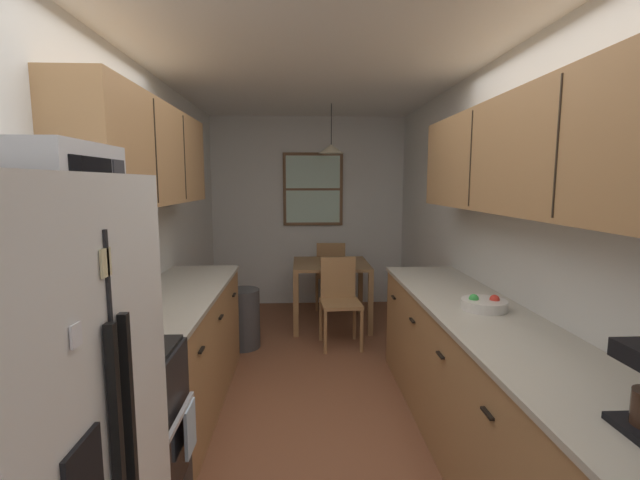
# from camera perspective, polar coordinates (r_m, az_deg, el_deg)

# --- Properties ---
(ground_plane) EXTENTS (12.00, 12.00, 0.00)m
(ground_plane) POSITION_cam_1_polar(r_m,az_deg,el_deg) (3.74, -0.76, -19.11)
(ground_plane) COLOR brown
(wall_left) EXTENTS (0.10, 9.00, 2.55)m
(wall_left) POSITION_cam_1_polar(r_m,az_deg,el_deg) (3.59, -22.91, 0.53)
(wall_left) COLOR silver
(wall_left) RESTS_ON ground
(wall_right) EXTENTS (0.10, 9.00, 2.55)m
(wall_right) POSITION_cam_1_polar(r_m,az_deg,el_deg) (3.66, 20.84, 0.76)
(wall_right) COLOR silver
(wall_right) RESTS_ON ground
(wall_back) EXTENTS (4.40, 0.10, 2.55)m
(wall_back) POSITION_cam_1_polar(r_m,az_deg,el_deg) (6.00, -1.57, 3.72)
(wall_back) COLOR silver
(wall_back) RESTS_ON ground
(ceiling_slab) EXTENTS (4.40, 9.00, 0.08)m
(ceiling_slab) POSITION_cam_1_polar(r_m,az_deg,el_deg) (3.46, -0.84, 22.86)
(ceiling_slab) COLOR white
(stove_range) EXTENTS (0.66, 0.65, 1.10)m
(stove_range) POSITION_cam_1_polar(r_m,az_deg,el_deg) (2.36, -26.86, -24.05)
(stove_range) COLOR black
(stove_range) RESTS_ON ground
(microwave_over_range) EXTENTS (0.39, 0.57, 0.33)m
(microwave_over_range) POSITION_cam_1_polar(r_m,az_deg,el_deg) (2.08, -31.71, 6.26)
(microwave_over_range) COLOR silver
(counter_left) EXTENTS (0.64, 1.92, 0.90)m
(counter_left) POSITION_cam_1_polar(r_m,az_deg,el_deg) (3.46, -17.94, -13.58)
(counter_left) COLOR #A87A4C
(counter_left) RESTS_ON ground
(upper_cabinets_left) EXTENTS (0.33, 2.00, 0.68)m
(upper_cabinets_left) POSITION_cam_1_polar(r_m,az_deg,el_deg) (3.23, -21.64, 10.33)
(upper_cabinets_left) COLOR #A87A4C
(counter_right) EXTENTS (0.64, 3.17, 0.90)m
(counter_right) POSITION_cam_1_polar(r_m,az_deg,el_deg) (2.86, 21.56, -18.39)
(counter_right) COLOR #A87A4C
(counter_right) RESTS_ON ground
(upper_cabinets_right) EXTENTS (0.33, 2.85, 0.65)m
(upper_cabinets_right) POSITION_cam_1_polar(r_m,az_deg,el_deg) (2.60, 26.36, 10.03)
(upper_cabinets_right) COLOR #A87A4C
(dining_table) EXTENTS (0.87, 0.86, 0.74)m
(dining_table) POSITION_cam_1_polar(r_m,az_deg,el_deg) (5.13, 1.43, -4.26)
(dining_table) COLOR olive
(dining_table) RESTS_ON ground
(dining_chair_near) EXTENTS (0.43, 0.43, 0.90)m
(dining_chair_near) POSITION_cam_1_polar(r_m,az_deg,el_deg) (4.54, 2.58, -7.47)
(dining_chair_near) COLOR #A87A4C
(dining_chair_near) RESTS_ON ground
(dining_chair_far) EXTENTS (0.42, 0.42, 0.90)m
(dining_chair_far) POSITION_cam_1_polar(r_m,az_deg,el_deg) (5.78, 1.39, -4.19)
(dining_chair_far) COLOR #A87A4C
(dining_chair_far) RESTS_ON ground
(pendant_light) EXTENTS (0.29, 0.29, 0.55)m
(pendant_light) POSITION_cam_1_polar(r_m,az_deg,el_deg) (5.03, 1.48, 11.84)
(pendant_light) COLOR black
(back_window) EXTENTS (0.81, 0.05, 0.98)m
(back_window) POSITION_cam_1_polar(r_m,az_deg,el_deg) (5.92, -0.93, 6.65)
(back_window) COLOR brown
(trash_bin) EXTENTS (0.35, 0.35, 0.60)m
(trash_bin) POSITION_cam_1_polar(r_m,az_deg,el_deg) (4.57, -10.11, -10.09)
(trash_bin) COLOR #3F3F42
(trash_bin) RESTS_ON ground
(storage_canister) EXTENTS (0.10, 0.10, 0.20)m
(storage_canister) POSITION_cam_1_polar(r_m,az_deg,el_deg) (2.53, -23.49, -8.57)
(storage_canister) COLOR #D84C19
(storage_canister) RESTS_ON counter_left
(dish_towel) EXTENTS (0.02, 0.16, 0.24)m
(dish_towel) POSITION_cam_1_polar(r_m,az_deg,el_deg) (2.37, -16.64, -22.58)
(dish_towel) COLOR silver
(fruit_bowl) EXTENTS (0.28, 0.28, 0.09)m
(fruit_bowl) POSITION_cam_1_polar(r_m,az_deg,el_deg) (2.89, 20.69, -7.81)
(fruit_bowl) COLOR silver
(fruit_bowl) RESTS_ON counter_right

